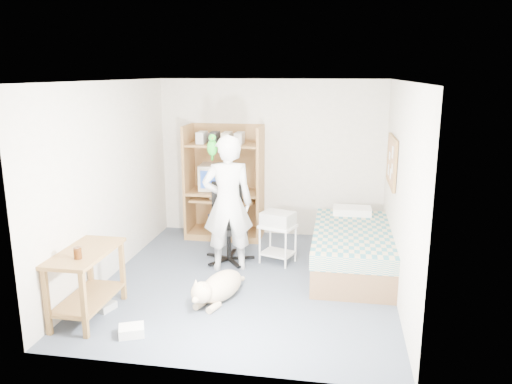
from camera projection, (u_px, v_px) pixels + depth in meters
floor at (249, 281)px, 6.37m from camera, size 4.00×4.00×0.00m
wall_back at (271, 159)px, 8.00m from camera, size 3.60×0.02×2.50m
wall_right at (400, 192)px, 5.79m from camera, size 0.02×4.00×2.50m
wall_left at (110, 181)px, 6.37m from camera, size 0.02×4.00×2.50m
ceiling at (248, 81)px, 5.79m from camera, size 3.60×4.00×0.02m
computer_hutch at (225, 187)px, 7.96m from camera, size 1.20×0.63×1.80m
bed at (352, 249)px, 6.68m from camera, size 1.02×2.02×0.66m
side_desk at (86, 273)px, 5.36m from camera, size 0.50×1.00×0.75m
corkboard at (392, 161)px, 6.61m from camera, size 0.04×0.94×0.66m
office_chair at (228, 233)px, 7.01m from camera, size 0.62×0.63×1.10m
person at (228, 204)px, 6.58m from camera, size 0.76×0.61×1.82m
parrot at (212, 146)px, 6.45m from camera, size 0.13×0.23×0.37m
dog at (219, 287)px, 5.78m from camera, size 0.56×1.02×0.40m
printer_cart at (278, 238)px, 6.92m from camera, size 0.55×0.50×0.55m
printer at (278, 219)px, 6.86m from camera, size 0.50×0.45×0.18m
crt_monitor at (214, 177)px, 7.96m from camera, size 0.46×0.48×0.40m
keyboard at (225, 198)px, 7.84m from camera, size 0.45×0.17×0.03m
pencil_cup at (246, 189)px, 7.82m from camera, size 0.08×0.08×0.12m
drink_glass at (78, 253)px, 5.06m from camera, size 0.08×0.08×0.12m
floor_box_a at (132, 331)px, 5.05m from camera, size 0.31×0.28×0.10m
floor_box_b at (105, 306)px, 5.59m from camera, size 0.24×0.26×0.08m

